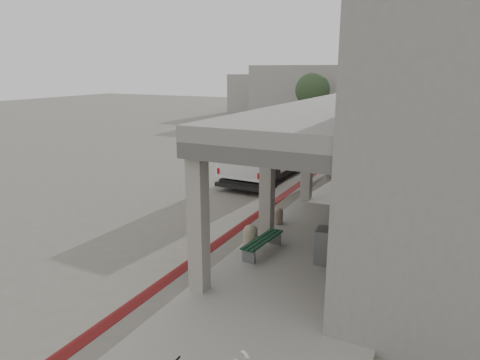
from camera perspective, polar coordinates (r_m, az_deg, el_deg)
The scene contains 12 objects.
ground at distance 14.20m, azimuth -5.14°, elevation -6.70°, with size 120.00×120.00×0.00m, color #646056.
bike_lane_stripe at distance 15.41m, azimuth 1.95°, elevation -4.88°, with size 0.35×40.00×0.01m, color #5C1212.
sidewalk at distance 12.69m, azimuth 10.66°, elevation -9.29°, with size 4.40×28.00×0.12m, color gray.
transit_building at distance 15.82m, azimuth 25.87°, elevation 6.83°, with size 7.60×17.00×7.00m.
distant_backdrop at distance 48.19m, azimuth 14.94°, elevation 11.25°, with size 28.00×10.00×6.50m.
tree_left at distance 41.07m, azimuth 9.65°, elevation 11.69°, with size 3.20×3.20×4.80m.
tree_mid at distance 41.58m, azimuth 19.91°, elevation 11.07°, with size 3.20×3.20×4.80m.
fedex_truck at distance 20.68m, azimuth 4.09°, elevation 4.70°, with size 2.41×7.08×2.99m.
bench at distance 12.13m, azimuth 3.02°, elevation -8.36°, with size 0.57×1.80×0.42m.
bollard_near at distance 12.53m, azimuth 1.40°, elevation -7.42°, with size 0.44×0.44×0.66m.
bollard_far at distance 14.40m, azimuth 5.04°, elevation -4.71°, with size 0.36×0.36×0.55m.
utility_cabinet at distance 11.70m, azimuth 11.12°, elevation -8.58°, with size 0.42×0.57×0.94m, color slate.
Camera 1 is at (7.00, -11.23, 5.15)m, focal length 32.00 mm.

